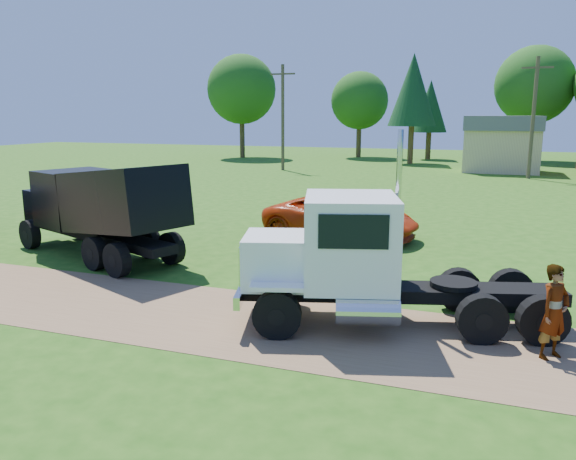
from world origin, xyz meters
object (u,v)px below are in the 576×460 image
(white_semi_tractor, at_px, (353,260))
(black_dump_truck, at_px, (100,205))
(orange_pickup, at_px, (341,217))
(spectator_a, at_px, (554,312))

(white_semi_tractor, height_order, black_dump_truck, white_semi_tractor)
(white_semi_tractor, relative_size, orange_pickup, 1.25)
(orange_pickup, height_order, spectator_a, spectator_a)
(white_semi_tractor, xyz_separation_m, spectator_a, (4.20, -0.53, -0.56))
(orange_pickup, bearing_deg, black_dump_truck, 136.14)
(black_dump_truck, bearing_deg, spectator_a, 6.04)
(black_dump_truck, height_order, spectator_a, black_dump_truck)
(white_semi_tractor, distance_m, spectator_a, 4.27)
(white_semi_tractor, bearing_deg, orange_pickup, 89.90)
(black_dump_truck, distance_m, orange_pickup, 9.00)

